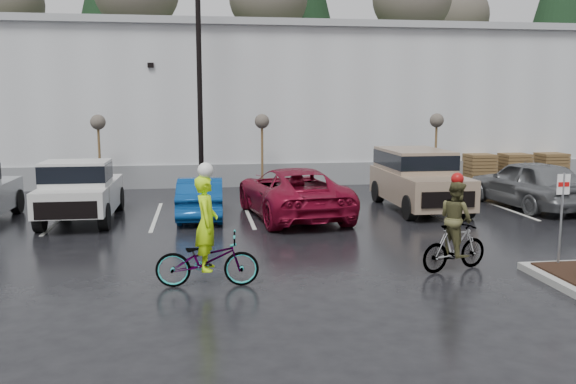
{
  "coord_description": "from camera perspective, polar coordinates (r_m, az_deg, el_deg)",
  "views": [
    {
      "loc": [
        -4.05,
        -11.96,
        3.78
      ],
      "look_at": [
        -1.7,
        4.19,
        1.3
      ],
      "focal_mm": 38.0,
      "sensor_mm": 36.0,
      "label": 1
    }
  ],
  "objects": [
    {
      "name": "ground",
      "position": [
        13.18,
        10.1,
        -8.16
      ],
      "size": [
        120.0,
        120.0,
        0.0
      ],
      "primitive_type": "plane",
      "color": "black",
      "rests_on": "ground"
    },
    {
      "name": "warehouse",
      "position": [
        34.19,
        -1.48,
        8.42
      ],
      "size": [
        60.5,
        15.5,
        7.2
      ],
      "color": "silver",
      "rests_on": "ground"
    },
    {
      "name": "wooded_ridge",
      "position": [
        57.11,
        -4.24,
        7.84
      ],
      "size": [
        80.0,
        25.0,
        6.0
      ],
      "primitive_type": "cube",
      "color": "#1C3A18",
      "rests_on": "ground"
    },
    {
      "name": "lamppost",
      "position": [
        24.03,
        -8.34,
        13.1
      ],
      "size": [
        0.5,
        1.0,
        9.22
      ],
      "color": "black",
      "rests_on": "ground"
    },
    {
      "name": "sapling_west",
      "position": [
        25.29,
        -17.34,
        5.87
      ],
      "size": [
        0.6,
        0.6,
        3.2
      ],
      "color": "brown",
      "rests_on": "ground"
    },
    {
      "name": "sapling_mid",
      "position": [
        25.11,
        -2.45,
        6.24
      ],
      "size": [
        0.6,
        0.6,
        3.2
      ],
      "color": "brown",
      "rests_on": "ground"
    },
    {
      "name": "sapling_east",
      "position": [
        26.93,
        13.73,
        6.16
      ],
      "size": [
        0.6,
        0.6,
        3.2
      ],
      "color": "brown",
      "rests_on": "ground"
    },
    {
      "name": "pallet_stack_a",
      "position": [
        29.0,
        17.44,
        2.1
      ],
      "size": [
        1.2,
        1.2,
        1.35
      ],
      "primitive_type": "cube",
      "color": "brown",
      "rests_on": "ground"
    },
    {
      "name": "pallet_stack_b",
      "position": [
        29.77,
        20.39,
        2.12
      ],
      "size": [
        1.2,
        1.2,
        1.35
      ],
      "primitive_type": "cube",
      "color": "brown",
      "rests_on": "ground"
    },
    {
      "name": "pallet_stack_c",
      "position": [
        30.68,
        23.35,
        2.13
      ],
      "size": [
        1.2,
        1.2,
        1.35
      ],
      "primitive_type": "cube",
      "color": "brown",
      "rests_on": "ground"
    },
    {
      "name": "fire_lane_sign",
      "position": [
        14.66,
        24.24,
        -1.44
      ],
      "size": [
        0.3,
        0.05,
        2.2
      ],
      "color": "gray",
      "rests_on": "ground"
    },
    {
      "name": "pickup_white",
      "position": [
        20.37,
        -18.65,
        0.29
      ],
      "size": [
        2.1,
        5.2,
        1.96
      ],
      "primitive_type": null,
      "color": "beige",
      "rests_on": "ground"
    },
    {
      "name": "car_blue",
      "position": [
        19.85,
        -8.16,
        -0.48
      ],
      "size": [
        1.53,
        4.06,
        1.33
      ],
      "primitive_type": "imported",
      "rotation": [
        0.0,
        0.0,
        3.11
      ],
      "color": "navy",
      "rests_on": "ground"
    },
    {
      "name": "car_red",
      "position": [
        19.75,
        0.39,
        -0.01
      ],
      "size": [
        3.39,
        6.1,
        1.62
      ],
      "primitive_type": "imported",
      "rotation": [
        0.0,
        0.0,
        3.27
      ],
      "color": "maroon",
      "rests_on": "ground"
    },
    {
      "name": "suv_tan",
      "position": [
        21.52,
        12.18,
        1.11
      ],
      "size": [
        2.2,
        5.1,
        2.06
      ],
      "primitive_type": null,
      "color": "gray",
      "rests_on": "ground"
    },
    {
      "name": "car_grey",
      "position": [
        23.02,
        21.58,
        0.75
      ],
      "size": [
        2.66,
        5.28,
        1.72
      ],
      "primitive_type": "imported",
      "rotation": [
        0.0,
        0.0,
        3.27
      ],
      "color": "slate",
      "rests_on": "ground"
    },
    {
      "name": "cyclist_hivis",
      "position": [
        12.52,
        -7.59,
        -5.3
      ],
      "size": [
        2.14,
        0.87,
        2.54
      ],
      "rotation": [
        0.0,
        0.0,
        1.51
      ],
      "color": "#3F3F44",
      "rests_on": "ground"
    },
    {
      "name": "cyclist_olive",
      "position": [
        14.03,
        15.36,
        -3.89
      ],
      "size": [
        1.77,
        1.01,
        2.2
      ],
      "rotation": [
        0.0,
        0.0,
        1.89
      ],
      "color": "#3F3F44",
      "rests_on": "ground"
    }
  ]
}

